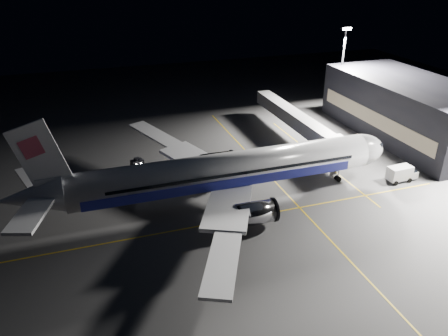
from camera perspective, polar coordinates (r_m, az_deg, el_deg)
The scene contains 13 objects.
ground at distance 70.49m, azimuth 0.34°, elevation -4.15°, with size 200.00×200.00×0.00m, color #4C4C4F.
guide_line_main at distance 73.92m, azimuth 7.70°, elevation -2.87°, with size 0.25×80.00×0.01m, color gold.
guide_line_cross at distance 65.67m, azimuth 2.04°, elevation -6.63°, with size 70.00×0.25×0.01m, color gold.
guide_line_side at distance 87.05m, azimuth 11.99°, elevation 1.40°, with size 0.25×40.00×0.01m, color gold.
airliner at distance 67.74m, azimuth -0.51°, elevation -0.51°, with size 61.48×54.22×16.64m.
terminal at distance 101.62m, azimuth 23.08°, elevation 7.08°, with size 18.12×40.00×12.00m.
jet_bridge at distance 91.81m, azimuth 9.78°, elevation 6.00°, with size 3.60×34.40×6.30m.
floodlight_mast_north at distance 110.19m, azimuth 15.19°, elevation 13.06°, with size 2.40×0.68×20.70m.
service_truck at distance 81.58m, azimuth 22.20°, elevation -0.62°, with size 5.57×2.66×2.79m.
baggage_tug at distance 82.85m, azimuth -11.27°, elevation 0.74°, with size 2.62×2.31×1.62m.
safety_cone_a at distance 81.15m, azimuth -5.80°, elevation 0.22°, with size 0.39×0.39×0.59m, color #FF610A.
safety_cone_b at distance 75.48m, azimuth 3.67°, elevation -1.75°, with size 0.43×0.43×0.64m, color #FF610A.
safety_cone_c at distance 73.48m, azimuth -1.65°, elevation -2.53°, with size 0.42×0.42×0.63m, color #FF610A.
Camera 1 is at (-19.81, -57.66, 35.38)m, focal length 35.00 mm.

